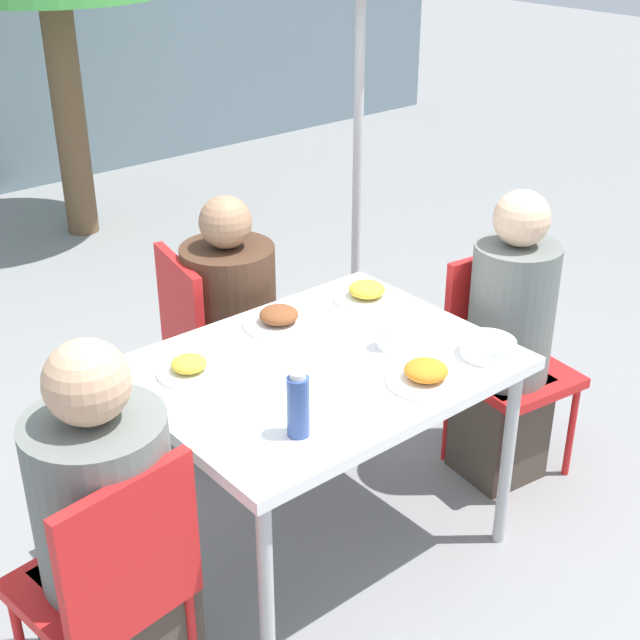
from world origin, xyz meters
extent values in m
plane|color=gray|center=(0.00, 0.00, 0.00)|extent=(24.00, 24.00, 0.00)
cube|color=white|center=(0.00, 0.00, 0.74)|extent=(1.15, 0.89, 0.04)
cylinder|color=#B7B7B7|center=(-0.52, -0.39, 0.36)|extent=(0.04, 0.04, 0.72)
cylinder|color=#B7B7B7|center=(0.52, -0.39, 0.36)|extent=(0.04, 0.04, 0.72)
cylinder|color=#B7B7B7|center=(-0.52, 0.39, 0.36)|extent=(0.04, 0.04, 0.72)
cylinder|color=#B7B7B7|center=(0.52, 0.39, 0.36)|extent=(0.04, 0.04, 0.72)
cube|color=red|center=(-0.88, -0.11, 0.43)|extent=(0.45, 0.45, 0.04)
cube|color=red|center=(-0.85, -0.29, 0.66)|extent=(0.40, 0.09, 0.42)
cylinder|color=red|center=(-0.73, 0.08, 0.20)|extent=(0.03, 0.03, 0.41)
cube|color=#473D33|center=(-0.83, -0.10, 0.22)|extent=(0.38, 0.38, 0.45)
cylinder|color=slate|center=(-0.83, -0.10, 0.69)|extent=(0.37, 0.37, 0.49)
sphere|color=tan|center=(-0.83, -0.10, 1.05)|extent=(0.22, 0.22, 0.22)
cube|color=red|center=(0.88, -0.11, 0.43)|extent=(0.45, 0.45, 0.04)
cube|color=red|center=(0.90, 0.07, 0.66)|extent=(0.40, 0.09, 0.42)
cylinder|color=red|center=(1.02, -0.30, 0.20)|extent=(0.03, 0.03, 0.41)
cylinder|color=red|center=(0.69, -0.26, 0.20)|extent=(0.03, 0.03, 0.41)
cylinder|color=red|center=(1.07, 0.03, 0.20)|extent=(0.03, 0.03, 0.41)
cylinder|color=red|center=(0.73, 0.08, 0.20)|extent=(0.03, 0.03, 0.41)
cube|color=#473D33|center=(0.83, -0.11, 0.22)|extent=(0.32, 0.32, 0.45)
cylinder|color=slate|center=(0.83, -0.11, 0.71)|extent=(0.31, 0.31, 0.53)
sphere|color=beige|center=(0.83, -0.11, 1.07)|extent=(0.20, 0.20, 0.20)
cube|color=red|center=(0.14, 0.75, 0.43)|extent=(0.47, 0.47, 0.04)
cube|color=red|center=(-0.04, 0.78, 0.66)|extent=(0.11, 0.40, 0.42)
cylinder|color=red|center=(0.33, 0.88, 0.20)|extent=(0.03, 0.03, 0.41)
cylinder|color=red|center=(0.27, 0.55, 0.20)|extent=(0.03, 0.03, 0.41)
cylinder|color=red|center=(0.00, 0.94, 0.20)|extent=(0.03, 0.03, 0.41)
cylinder|color=red|center=(-0.06, 0.61, 0.20)|extent=(0.03, 0.03, 0.41)
cube|color=#473D33|center=(0.13, 0.70, 0.22)|extent=(0.38, 0.38, 0.45)
cylinder|color=#472D1E|center=(0.13, 0.70, 0.67)|extent=(0.36, 0.36, 0.45)
sphere|color=#9E7556|center=(0.13, 0.70, 1.00)|extent=(0.20, 0.20, 0.20)
cylinder|color=#333333|center=(1.05, 0.99, 0.03)|extent=(0.36, 0.36, 0.05)
cylinder|color=#BCBCBC|center=(1.05, 0.99, 1.23)|extent=(0.04, 0.04, 2.47)
cylinder|color=white|center=(0.43, 0.24, 0.76)|extent=(0.24, 0.24, 0.01)
ellipsoid|color=gold|center=(0.43, 0.24, 0.80)|extent=(0.13, 0.13, 0.05)
cylinder|color=white|center=(0.05, 0.28, 0.76)|extent=(0.25, 0.25, 0.01)
ellipsoid|color=brown|center=(0.05, 0.28, 0.80)|extent=(0.14, 0.14, 0.05)
cylinder|color=white|center=(0.17, -0.30, 0.76)|extent=(0.25, 0.25, 0.01)
ellipsoid|color=orange|center=(0.17, -0.30, 0.80)|extent=(0.14, 0.14, 0.05)
cylinder|color=white|center=(-0.36, 0.20, 0.76)|extent=(0.20, 0.20, 0.01)
ellipsoid|color=gold|center=(-0.36, 0.20, 0.79)|extent=(0.11, 0.11, 0.04)
cylinder|color=#334C8E|center=(-0.31, -0.27, 0.85)|extent=(0.06, 0.06, 0.18)
cylinder|color=white|center=(-0.31, -0.27, 0.95)|extent=(0.04, 0.04, 0.02)
cylinder|color=white|center=(0.23, -0.07, 0.80)|extent=(0.07, 0.07, 0.09)
cylinder|color=white|center=(0.45, -0.31, 0.78)|extent=(0.18, 0.18, 0.05)
cylinder|color=brown|center=(0.77, 3.38, 0.74)|extent=(0.20, 0.20, 1.49)
camera|label=1|loc=(-1.58, -1.89, 2.16)|focal=50.00mm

